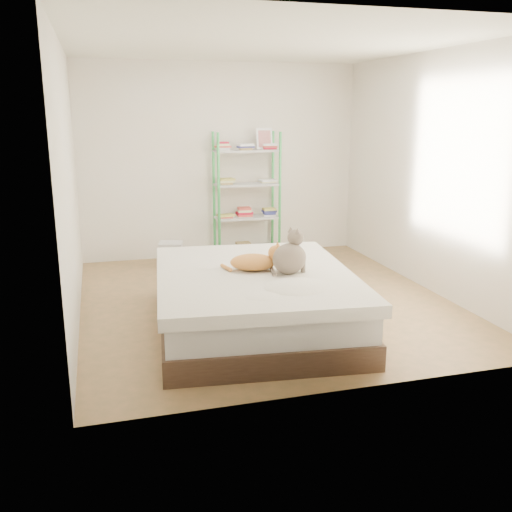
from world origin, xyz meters
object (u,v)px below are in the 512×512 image
object	(u,v)px
orange_cat	(253,260)
shelf_unit	(247,194)
grey_cat	(289,252)
cardboard_box	(279,261)
white_bin	(171,255)
bed	(254,301)

from	to	relation	value
orange_cat	shelf_unit	bearing A→B (deg)	90.85
grey_cat	cardboard_box	size ratio (longest dim) A/B	0.79
grey_cat	shelf_unit	size ratio (longest dim) A/B	0.23
orange_cat	white_bin	bearing A→B (deg)	115.84
grey_cat	shelf_unit	xyz separation A→B (m)	(0.35, 2.80, 0.12)
bed	shelf_unit	world-z (taller)	shelf_unit
bed	shelf_unit	size ratio (longest dim) A/B	1.35
bed	white_bin	bearing A→B (deg)	107.19
orange_cat	grey_cat	xyz separation A→B (m)	(0.29, -0.18, 0.10)
shelf_unit	cardboard_box	bearing A→B (deg)	-80.87
orange_cat	white_bin	xyz separation A→B (m)	(-0.46, 2.30, -0.48)
shelf_unit	orange_cat	bearing A→B (deg)	-103.68
white_bin	cardboard_box	bearing A→B (deg)	-26.71
grey_cat	white_bin	bearing A→B (deg)	-4.84
bed	orange_cat	xyz separation A→B (m)	(-0.00, 0.04, 0.38)
bed	cardboard_box	size ratio (longest dim) A/B	4.62
orange_cat	cardboard_box	size ratio (longest dim) A/B	0.96
bed	grey_cat	xyz separation A→B (m)	(0.28, -0.14, 0.48)
bed	white_bin	world-z (taller)	bed
cardboard_box	white_bin	world-z (taller)	cardboard_box
grey_cat	shelf_unit	distance (m)	2.82
shelf_unit	white_bin	world-z (taller)	shelf_unit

